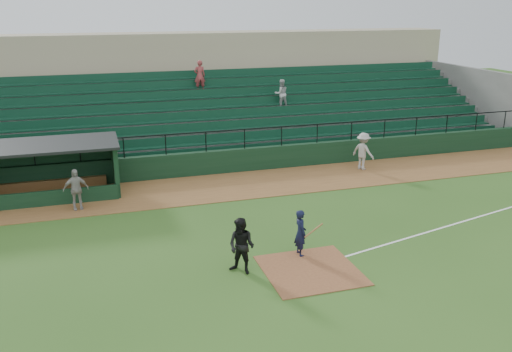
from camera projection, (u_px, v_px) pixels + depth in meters
name	position (u px, v px, depth m)	size (l,w,h in m)	color
ground	(299.00, 257.00, 18.62)	(90.00, 90.00, 0.00)	#2E541B
warning_track	(237.00, 185.00, 25.90)	(40.00, 4.00, 0.03)	brown
home_plate_dirt	(311.00, 270.00, 17.71)	(3.00, 3.00, 0.03)	brown
foul_line	(473.00, 218.00, 21.96)	(18.00, 0.09, 0.01)	white
stadium_structure	(200.00, 107.00, 32.90)	(38.00, 13.08, 6.40)	black
dugout	(16.00, 167.00, 24.17)	(8.90, 3.20, 2.42)	black
batter_at_plate	(301.00, 233.00, 18.56)	(1.00, 0.67, 1.65)	black
umpire	(242.00, 246.00, 17.31)	(0.90, 0.70, 1.86)	black
runner	(363.00, 151.00, 28.10)	(1.24, 0.72, 1.93)	#AAA59F
dugout_player_a	(76.00, 189.00, 22.63)	(1.03, 0.43, 1.75)	#A19C96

